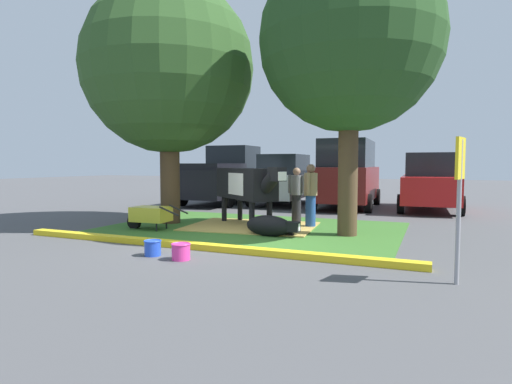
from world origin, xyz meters
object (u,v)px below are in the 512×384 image
object	(u,v)px
pickup_truck_black	(226,176)
sedan_red	(430,182)
shade_tree_right	(350,41)
bucket_pink	(181,251)
person_visitor_near	(311,194)
sedan_silver	(284,180)
parking_sign	(460,181)
shade_tree_left	(169,68)
cow_holstein	(247,184)
bucket_blue	(153,248)
wheelbarrow	(150,215)
person_handler	(297,194)
suv_black	(347,174)
calf_lying	(270,226)

from	to	relation	value
pickup_truck_black	sedan_red	world-z (taller)	pickup_truck_black
shade_tree_right	bucket_pink	world-z (taller)	shade_tree_right
person_visitor_near	sedan_silver	world-z (taller)	sedan_silver
parking_sign	shade_tree_left	bearing A→B (deg)	154.28
shade_tree_right	cow_holstein	xyz separation A→B (m)	(-2.70, 0.44, -3.23)
bucket_blue	sedan_red	size ratio (longest dim) A/B	0.07
parking_sign	bucket_pink	world-z (taller)	parking_sign
shade_tree_right	bucket_pink	bearing A→B (deg)	-121.61
wheelbarrow	pickup_truck_black	bearing A→B (deg)	102.88
person_handler	suv_black	bearing A→B (deg)	83.89
calf_lying	sedan_red	size ratio (longest dim) A/B	0.30
person_visitor_near	parking_sign	distance (m)	5.24
calf_lying	bucket_pink	size ratio (longest dim) A/B	3.91
sedan_red	shade_tree_left	bearing A→B (deg)	-135.54
calf_lying	bucket_blue	distance (m)	2.94
sedan_silver	cow_holstein	bearing A→B (deg)	-79.59
sedan_silver	sedan_red	size ratio (longest dim) A/B	1.00
calf_lying	bucket_blue	size ratio (longest dim) A/B	4.21
bucket_pink	suv_black	world-z (taller)	suv_black
wheelbarrow	bucket_blue	bearing A→B (deg)	-51.83
calf_lying	cow_holstein	bearing A→B (deg)	132.81
calf_lying	pickup_truck_black	bearing A→B (deg)	124.13
bucket_pink	sedan_red	xyz separation A→B (m)	(3.80, 10.01, 0.84)
parking_sign	pickup_truck_black	bearing A→B (deg)	131.64
suv_black	pickup_truck_black	bearing A→B (deg)	-179.71
bucket_blue	sedan_silver	xyz separation A→B (m)	(-1.02, 9.99, 0.84)
cow_holstein	sedan_red	bearing A→B (deg)	54.36
person_visitor_near	bucket_blue	world-z (taller)	person_visitor_near
person_visitor_near	suv_black	distance (m)	5.42
person_handler	pickup_truck_black	xyz separation A→B (m)	(-4.61, 4.65, 0.30)
sedan_silver	wheelbarrow	bearing A→B (deg)	-96.25
shade_tree_right	calf_lying	distance (m)	4.46
shade_tree_right	person_visitor_near	xyz separation A→B (m)	(-1.10, 0.85, -3.46)
wheelbarrow	calf_lying	bearing A→B (deg)	5.85
bucket_pink	suv_black	xyz separation A→B (m)	(0.94, 9.76, 1.12)
shade_tree_left	wheelbarrow	world-z (taller)	shade_tree_left
cow_holstein	bucket_pink	bearing A→B (deg)	-82.16
person_handler	bucket_pink	world-z (taller)	person_handler
bucket_blue	person_handler	bearing A→B (deg)	77.75
calf_lying	bucket_blue	bearing A→B (deg)	-114.29
bucket_blue	suv_black	xyz separation A→B (m)	(1.59, 9.69, 1.12)
bucket_blue	bucket_pink	distance (m)	0.65
shade_tree_right	pickup_truck_black	size ratio (longest dim) A/B	1.17
person_handler	pickup_truck_black	world-z (taller)	pickup_truck_black
wheelbarrow	suv_black	distance (m)	8.14
cow_holstein	wheelbarrow	world-z (taller)	cow_holstein
sedan_red	bucket_pink	bearing A→B (deg)	-110.81
bucket_pink	sedan_red	bearing A→B (deg)	69.19
bucket_blue	sedan_red	bearing A→B (deg)	65.87
bucket_pink	wheelbarrow	bearing A→B (deg)	135.76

